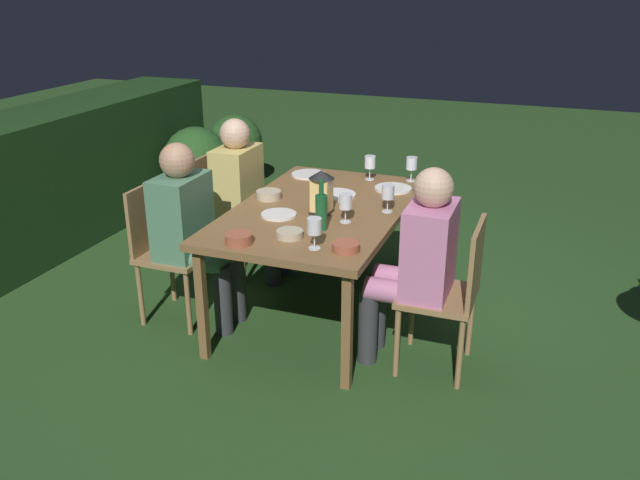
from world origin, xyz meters
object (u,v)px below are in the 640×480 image
wine_glass_d (370,163)px  plate_c (309,174)px  person_in_mustard (246,192)px  person_in_pink (417,259)px  chair_side_right_a (166,245)px  wine_glass_b (314,228)px  wine_glass_e (388,193)px  lantern_centerpiece (322,189)px  wine_glass_c (346,203)px  potted_plant_by_hedge (196,163)px  green_bottle_on_table (321,211)px  wine_glass_a (412,164)px  dining_table (320,215)px  bowl_olives (346,246)px  plate_d (279,215)px  bowl_dip (269,194)px  bowl_salad (239,238)px  person_in_green (192,227)px  plate_a (393,188)px  chair_side_right_b (222,209)px  bowl_bread (290,234)px  plate_b (336,195)px  chair_side_left_a (451,290)px

wine_glass_d → plate_c: 0.45m
person_in_mustard → person_in_pink: 1.57m
chair_side_right_a → wine_glass_b: 1.18m
person_in_pink → wine_glass_e: person_in_pink is taller
lantern_centerpiece → wine_glass_c: size_ratio=1.57×
person_in_pink → potted_plant_by_hedge: person_in_pink is taller
green_bottle_on_table → wine_glass_a: green_bottle_on_table is taller
person_in_mustard → person_in_pink: (-0.74, -1.39, 0.00)m
dining_table → wine_glass_d: 0.71m
plate_c → bowl_olives: bearing=-150.8°
plate_d → bowl_dip: bearing=34.8°
person_in_pink → lantern_centerpiece: (0.28, 0.65, 0.24)m
chair_side_right_a → bowl_salad: size_ratio=5.89×
lantern_centerpiece → wine_glass_a: 0.90m
potted_plant_by_hedge → lantern_centerpiece: bearing=-131.4°
person_in_green → person_in_mustard: bearing=0.0°
plate_a → plate_c: bearing=80.2°
bowl_olives → bowl_salad: (-0.10, 0.57, 0.01)m
chair_side_right_a → plate_a: chair_side_right_a is taller
plate_d → bowl_salad: bowl_salad is taller
person_in_pink → potted_plant_by_hedge: size_ratio=1.48×
person_in_mustard → person_in_pink: same height
bowl_dip → potted_plant_by_hedge: (1.47, 1.41, -0.30)m
wine_glass_e → plate_d: wine_glass_e is taller
person_in_mustard → wine_glass_c: person_in_mustard is taller
person_in_mustard → plate_a: 1.04m
plate_c → green_bottle_on_table: bearing=-154.9°
person_in_pink → green_bottle_on_table: size_ratio=3.96×
person_in_green → wine_glass_e: (0.43, -1.10, 0.21)m
plate_d → person_in_green: bearing=105.1°
person_in_green → wine_glass_c: bearing=-79.2°
chair_side_right_b → bowl_bread: chair_side_right_b is taller
lantern_centerpiece → wine_glass_d: size_ratio=1.57×
person_in_pink → bowl_dip: person_in_pink is taller
plate_a → person_in_mustard: bearing=97.7°
plate_a → bowl_olives: (-1.10, -0.03, 0.02)m
person_in_mustard → wine_glass_e: (-0.30, -1.10, 0.21)m
wine_glass_d → bowl_salad: bearing=166.8°
wine_glass_e → plate_c: 0.92m
bowl_bread → bowl_dip: (0.57, 0.39, 0.01)m
plate_b → wine_glass_b: bearing=-168.3°
wine_glass_d → bowl_bread: size_ratio=1.15×
chair_side_left_a → potted_plant_by_hedge: size_ratio=1.12×
lantern_centerpiece → bowl_dip: 0.45m
bowl_bread → bowl_salad: 0.28m
dining_table → plate_b: 0.26m
green_bottle_on_table → plate_d: green_bottle_on_table is taller
plate_d → bowl_salad: (-0.47, 0.03, 0.02)m
chair_side_right_b → potted_plant_by_hedge: (1.15, 0.88, -0.04)m
potted_plant_by_hedge → chair_side_left_a: bearing=-125.2°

